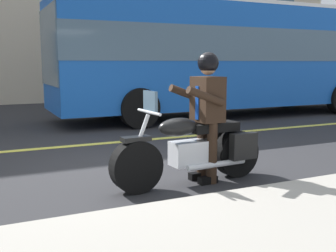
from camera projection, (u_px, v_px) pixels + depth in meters
ground_plane at (127, 168)px, 6.27m from camera, size 80.00×80.00×0.00m
lane_center_stripe at (93, 144)px, 8.06m from camera, size 60.00×0.16×0.01m
motorcycle_main at (194, 150)px, 5.41m from camera, size 2.22×0.68×1.26m
rider_main at (207, 106)px, 5.42m from camera, size 0.65×0.58×1.74m
bus_far at (235, 54)px, 12.32m from camera, size 11.05×2.70×3.30m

